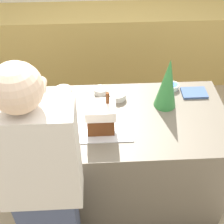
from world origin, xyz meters
TOP-DOWN VIEW (x-y plane):
  - ground_plane at (0.00, 0.00)m, footprint 12.00×12.00m
  - back_cabinet_block at (0.00, 1.79)m, footprint 6.00×0.60m
  - kitchen_island at (0.00, 0.00)m, footprint 1.57×0.83m
  - baking_tray at (-0.17, -0.11)m, footprint 0.45×0.27m
  - gingerbread_house at (-0.17, -0.11)m, footprint 0.21×0.17m
  - decorative_tree at (0.33, 0.13)m, footprint 0.17×0.17m
  - candy_bowl_front_corner at (-0.47, 0.10)m, footprint 0.10×0.10m
  - candy_bowl_far_left at (0.43, 0.33)m, footprint 0.10×0.10m
  - candy_bowl_center_rear at (-0.03, 0.23)m, footprint 0.13×0.13m
  - candy_bowl_near_tray_right at (-0.46, 0.32)m, footprint 0.14×0.14m
  - candy_bowl_behind_tray at (-0.16, 0.30)m, footprint 0.10×0.10m
  - cookbook at (0.59, 0.25)m, footprint 0.20×0.14m
  - person at (-0.52, -0.61)m, footprint 0.46×0.58m

SIDE VIEW (x-z plane):
  - ground_plane at x=0.00m, z-range 0.00..0.00m
  - kitchen_island at x=0.00m, z-range 0.00..0.88m
  - back_cabinet_block at x=0.00m, z-range 0.00..0.91m
  - baking_tray at x=-0.17m, z-range 0.88..0.89m
  - cookbook at x=0.59m, z-range 0.88..0.90m
  - candy_bowl_front_corner at x=-0.47m, z-range 0.88..0.92m
  - candy_bowl_near_tray_right at x=-0.46m, z-range 0.88..0.92m
  - candy_bowl_far_left at x=0.43m, z-range 0.88..0.93m
  - candy_bowl_behind_tray at x=-0.16m, z-range 0.88..0.93m
  - candy_bowl_center_rear at x=-0.03m, z-range 0.88..0.94m
  - person at x=-0.52m, z-range 0.03..1.79m
  - gingerbread_house at x=-0.17m, z-range 0.85..1.15m
  - decorative_tree at x=0.33m, z-range 0.88..1.29m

